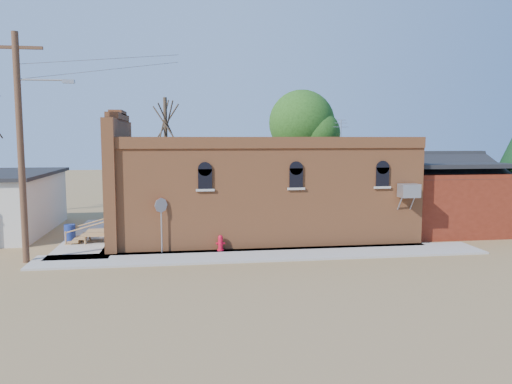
{
  "coord_description": "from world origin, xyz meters",
  "views": [
    {
      "loc": [
        -1.92,
        -19.46,
        4.98
      ],
      "look_at": [
        1.48,
        3.77,
        2.4
      ],
      "focal_mm": 35.0,
      "sensor_mm": 36.0,
      "label": 1
    }
  ],
  "objects": [
    {
      "name": "red_shed",
      "position": [
        11.5,
        5.5,
        2.27
      ],
      "size": [
        5.4,
        6.4,
        4.3
      ],
      "color": "#601E10",
      "rests_on": "ground"
    },
    {
      "name": "ground",
      "position": [
        0.0,
        0.0,
        0.0
      ],
      "size": [
        120.0,
        120.0,
        0.0
      ],
      "primitive_type": "plane",
      "color": "olive",
      "rests_on": "ground"
    },
    {
      "name": "sidewalk_south",
      "position": [
        1.5,
        0.9,
        0.04
      ],
      "size": [
        19.0,
        2.2,
        0.08
      ],
      "primitive_type": "cube",
      "color": "#9E9991",
      "rests_on": "ground"
    },
    {
      "name": "tree_leafy",
      "position": [
        6.0,
        13.5,
        5.93
      ],
      "size": [
        4.4,
        4.4,
        8.15
      ],
      "color": "#4D392C",
      "rests_on": "ground"
    },
    {
      "name": "utility_pole",
      "position": [
        -8.14,
        1.2,
        4.77
      ],
      "size": [
        3.12,
        0.26,
        9.0
      ],
      "color": "#432C1B",
      "rests_on": "ground"
    },
    {
      "name": "tree_bare_near",
      "position": [
        -3.0,
        13.0,
        5.96
      ],
      "size": [
        2.8,
        2.8,
        7.65
      ],
      "color": "#4D392C",
      "rests_on": "ground"
    },
    {
      "name": "trash_barrel",
      "position": [
        -7.3,
        4.88,
        0.47
      ],
      "size": [
        0.63,
        0.63,
        0.79
      ],
      "primitive_type": "cylinder",
      "rotation": [
        0.0,
        0.0,
        0.27
      ],
      "color": "navy",
      "rests_on": "sidewalk_west"
    },
    {
      "name": "stop_sign",
      "position": [
        -2.88,
        1.8,
        1.9
      ],
      "size": [
        0.53,
        0.45,
        2.36
      ],
      "rotation": [
        0.0,
        0.0,
        0.27
      ],
      "color": "#99989E",
      "rests_on": "sidewalk_south"
    },
    {
      "name": "sidewalk_west",
      "position": [
        -6.3,
        6.0,
        0.04
      ],
      "size": [
        2.6,
        10.0,
        0.08
      ],
      "primitive_type": "cube",
      "color": "#9E9991",
      "rests_on": "ground"
    },
    {
      "name": "fire_hydrant",
      "position": [
        -0.37,
        1.8,
        0.42
      ],
      "size": [
        0.4,
        0.38,
        0.68
      ],
      "rotation": [
        0.0,
        0.0,
        0.28
      ],
      "color": "red",
      "rests_on": "sidewalk_south"
    },
    {
      "name": "brick_bar",
      "position": [
        1.64,
        5.49,
        2.34
      ],
      "size": [
        16.4,
        7.97,
        6.3
      ],
      "color": "#B76537",
      "rests_on": "ground"
    }
  ]
}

